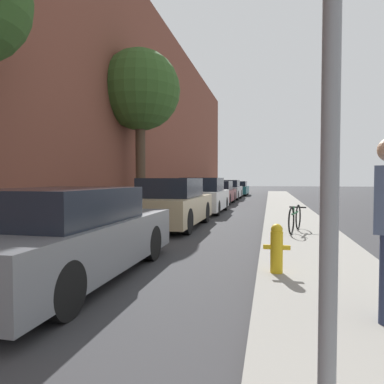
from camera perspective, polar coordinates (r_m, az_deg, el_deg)
name	(u,v)px	position (r m, az deg, el deg)	size (l,w,h in m)	color
ground_plane	(219,215)	(14.77, 4.46, -3.69)	(120.00, 120.00, 0.00)	#333335
sidewalk_left	(154,212)	(15.44, -6.27, -3.22)	(2.00, 52.00, 0.12)	gray
sidewalk_right	(291,215)	(14.64, 15.80, -3.58)	(2.00, 52.00, 0.12)	gray
building_facade_left	(124,94)	(16.30, -11.01, 15.42)	(0.70, 52.00, 10.50)	brown
parked_car_grey	(67,236)	(5.55, -19.79, -6.74)	(1.83, 4.50, 1.36)	black
parked_car_champagne	(173,204)	(10.81, -3.18, -1.98)	(1.73, 4.30, 1.52)	black
parked_car_white	(203,196)	(15.54, 1.84, -0.70)	(1.82, 4.19, 1.55)	black
parked_car_maroon	(218,193)	(21.16, 4.25, -0.15)	(1.80, 4.24, 1.37)	black
parked_car_silver	(228,190)	(26.13, 5.90, 0.34)	(1.80, 4.58, 1.42)	black
parked_car_teal	(237,188)	(32.15, 7.37, 0.57)	(1.92, 4.30, 1.30)	black
street_tree_far	(140,91)	(15.06, -8.47, 15.96)	(3.30, 3.30, 6.69)	#4C3A2B
fire_hydrant	(277,248)	(5.32, 13.65, -8.82)	(0.39, 0.18, 0.72)	gold
traffic_sign_post	(331,10)	(1.54, 21.69, 25.83)	(0.67, 0.30, 3.02)	gray
bicycle	(295,218)	(9.49, 16.46, -4.16)	(0.54, 1.63, 0.68)	black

